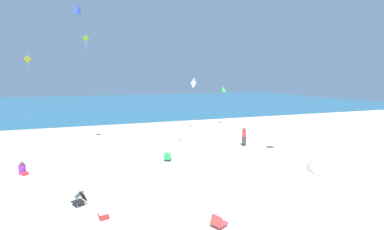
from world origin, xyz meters
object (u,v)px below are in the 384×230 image
object	(u,v)px
kite_green	(223,89)
kite_blue	(78,9)
cooler_box	(103,214)
person_3	(244,135)
kite_yellow	(28,60)
beach_chair_mid_beach	(80,199)
person_2	(23,169)
beach_chair_near_camera	(218,222)
kite_lime	(86,39)
kite_white	(194,83)
beach_chair_far_left	(168,157)

from	to	relation	value
kite_green	kite_blue	size ratio (longest dim) A/B	1.03
cooler_box	person_3	xyz separation A→B (m)	(11.98, 8.82, 0.80)
person_3	kite_yellow	bearing A→B (deg)	-108.47
cooler_box	kite_yellow	distance (m)	31.70
beach_chair_mid_beach	kite_yellow	size ratio (longest dim) A/B	0.37
person_2	kite_yellow	xyz separation A→B (m)	(-3.74, 22.34, 7.96)
beach_chair_near_camera	kite_blue	xyz separation A→B (m)	(-5.45, 15.23, 11.19)
kite_blue	kite_lime	bearing A→B (deg)	89.41
beach_chair_near_camera	kite_green	distance (m)	24.33
kite_yellow	cooler_box	bearing A→B (deg)	-74.29
beach_chair_mid_beach	cooler_box	world-z (taller)	beach_chair_mid_beach
cooler_box	kite_white	size ratio (longest dim) A/B	0.41
beach_chair_near_camera	person_2	distance (m)	12.99
beach_chair_near_camera	cooler_box	bearing A→B (deg)	125.18
kite_lime	person_2	bearing A→B (deg)	-100.56
person_3	beach_chair_near_camera	bearing A→B (deg)	-7.42
cooler_box	kite_green	bearing A→B (deg)	52.12
beach_chair_near_camera	beach_chair_far_left	distance (m)	9.15
kite_blue	kite_white	bearing A→B (deg)	22.10
beach_chair_mid_beach	person_2	distance (m)	6.60
beach_chair_mid_beach	kite_lime	world-z (taller)	kite_lime
kite_white	kite_lime	size ratio (longest dim) A/B	0.75
beach_chair_mid_beach	cooler_box	bearing A→B (deg)	93.89
person_2	person_3	distance (m)	16.63
beach_chair_mid_beach	kite_white	bearing A→B (deg)	-152.90
beach_chair_near_camera	kite_white	distance (m)	21.45
cooler_box	kite_blue	world-z (taller)	kite_blue
kite_lime	kite_blue	xyz separation A→B (m)	(-0.14, -13.35, 0.60)
beach_chair_far_left	kite_blue	distance (m)	13.93
beach_chair_far_left	beach_chair_mid_beach	bearing A→B (deg)	157.34
cooler_box	person_3	world-z (taller)	person_3
person_3	kite_white	xyz separation A→B (m)	(-1.54, 8.78, 4.35)
person_2	kite_lime	size ratio (longest dim) A/B	0.44
kite_lime	kite_blue	distance (m)	13.36
beach_chair_far_left	person_3	xyz separation A→B (m)	(7.40, 2.00, 0.68)
person_3	kite_blue	xyz separation A→B (m)	(-13.11, 4.08, 10.48)
beach_chair_mid_beach	kite_white	distance (m)	20.28
kite_green	kite_lime	bearing A→B (deg)	155.95
kite_white	beach_chair_far_left	bearing A→B (deg)	-118.54
beach_chair_far_left	kite_lime	size ratio (longest dim) A/B	0.41
beach_chair_mid_beach	person_3	size ratio (longest dim) A/B	0.46
beach_chair_mid_beach	person_3	distance (m)	14.84
beach_chair_near_camera	kite_lime	world-z (taller)	kite_lime
kite_white	kite_lime	xyz separation A→B (m)	(-11.44, 8.65, 5.52)
beach_chair_mid_beach	kite_lime	xyz separation A→B (m)	(-0.02, 24.63, 10.56)
cooler_box	person_2	bearing A→B (deg)	122.45
beach_chair_far_left	person_2	xyz separation A→B (m)	(-9.13, 0.35, 0.04)
kite_green	kite_blue	distance (m)	18.54
beach_chair_mid_beach	person_2	world-z (taller)	person_2
kite_white	kite_yellow	xyz separation A→B (m)	(-18.74, 11.90, 2.97)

